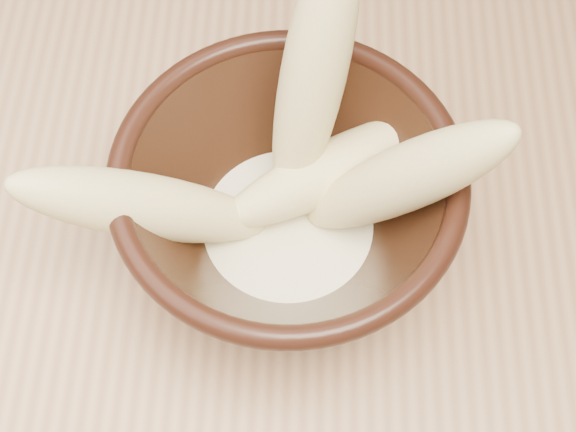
{
  "coord_description": "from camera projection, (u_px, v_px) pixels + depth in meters",
  "views": [
    {
      "loc": [
        0.12,
        -0.34,
        1.24
      ],
      "look_at": [
        0.11,
        -0.11,
        0.8
      ],
      "focal_mm": 50.0,
      "sensor_mm": 36.0,
      "label": 1
    }
  ],
  "objects": [
    {
      "name": "milk_puddle",
      "position": [
        288.0,
        229.0,
        0.51
      ],
      "size": [
        0.12,
        0.12,
        0.02
      ],
      "primitive_type": "cylinder",
      "color": "beige",
      "rests_on": "bowl"
    },
    {
      "name": "banana_right",
      "position": [
        401.0,
        180.0,
        0.45
      ],
      "size": [
        0.13,
        0.06,
        0.15
      ],
      "primitive_type": "ellipsoid",
      "rotation": [
        0.66,
        0.0,
        1.42
      ],
      "color": "#F3DB90",
      "rests_on": "bowl"
    },
    {
      "name": "banana_upright",
      "position": [
        313.0,
        75.0,
        0.45
      ],
      "size": [
        0.08,
        0.12,
        0.19
      ],
      "primitive_type": "ellipsoid",
      "rotation": [
        0.41,
        0.0,
        2.77
      ],
      "color": "#F3DB90",
      "rests_on": "bowl"
    },
    {
      "name": "banana_across",
      "position": [
        336.0,
        168.0,
        0.5
      ],
      "size": [
        0.16,
        0.11,
        0.05
      ],
      "primitive_type": "ellipsoid",
      "rotation": [
        1.5,
        0.0,
        2.07
      ],
      "color": "#F3DB90",
      "rests_on": "bowl"
    },
    {
      "name": "banana_left",
      "position": [
        148.0,
        206.0,
        0.46
      ],
      "size": [
        0.16,
        0.07,
        0.13
      ],
      "primitive_type": "ellipsoid",
      "rotation": [
        0.95,
        0.0,
        -1.35
      ],
      "color": "#F3DB90",
      "rests_on": "bowl"
    },
    {
      "name": "table",
      "position": [
        163.0,
        172.0,
        0.67
      ],
      "size": [
        1.2,
        0.8,
        0.75
      ],
      "color": "tan",
      "rests_on": "ground"
    },
    {
      "name": "bowl",
      "position": [
        288.0,
        209.0,
        0.49
      ],
      "size": [
        0.21,
        0.21,
        0.11
      ],
      "rotation": [
        0.0,
        0.0,
        -0.37
      ],
      "color": "black",
      "rests_on": "table"
    }
  ]
}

